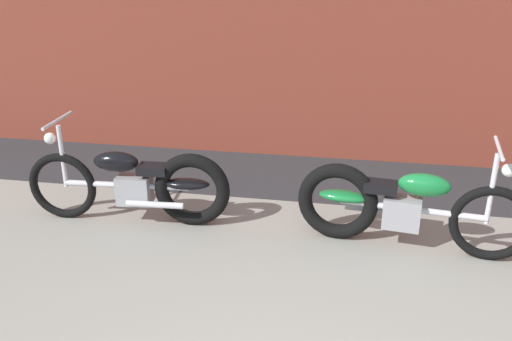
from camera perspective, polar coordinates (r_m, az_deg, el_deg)
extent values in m
cube|color=gray|center=(4.22, 6.30, -13.46)|extent=(36.00, 3.50, 0.01)
torus|color=black|center=(5.61, -19.81, -1.56)|extent=(0.68, 0.12, 0.68)
torus|color=black|center=(5.16, -6.78, -2.04)|extent=(0.74, 0.18, 0.73)
cylinder|color=silver|center=(5.34, -13.59, -1.53)|extent=(1.24, 0.14, 0.06)
cube|color=#99999E|center=(5.33, -12.75, -1.97)|extent=(0.33, 0.24, 0.28)
ellipsoid|color=black|center=(5.28, -14.63, 0.91)|extent=(0.45, 0.22, 0.20)
ellipsoid|color=black|center=(5.15, -7.35, -1.40)|extent=(0.45, 0.21, 0.10)
cube|color=black|center=(5.19, -10.85, 0.15)|extent=(0.29, 0.22, 0.08)
cylinder|color=silver|center=(5.48, -19.84, 1.41)|extent=(0.05, 0.05, 0.62)
cylinder|color=silver|center=(5.38, -20.31, 5.01)|extent=(0.07, 0.58, 0.03)
sphere|color=white|center=(5.47, -21.01, 3.21)|extent=(0.11, 0.11, 0.11)
cylinder|color=silver|center=(5.16, -10.68, -3.58)|extent=(0.55, 0.10, 0.06)
torus|color=black|center=(4.95, 23.66, -5.19)|extent=(0.68, 0.16, 0.68)
torus|color=black|center=(4.94, 8.63, -3.27)|extent=(0.74, 0.22, 0.73)
cylinder|color=silver|center=(4.89, 16.18, -3.98)|extent=(1.23, 0.21, 0.06)
cube|color=#99999E|center=(4.91, 15.20, -4.30)|extent=(0.34, 0.26, 0.28)
ellipsoid|color=#197A38|center=(4.80, 17.42, -1.48)|extent=(0.46, 0.24, 0.20)
ellipsoid|color=#197A38|center=(4.91, 9.24, -2.70)|extent=(0.46, 0.23, 0.10)
cube|color=black|center=(4.83, 13.09, -1.67)|extent=(0.30, 0.23, 0.08)
cylinder|color=silver|center=(4.83, 23.73, -1.83)|extent=(0.05, 0.05, 0.62)
cylinder|color=silver|center=(4.71, 24.37, 2.20)|extent=(0.10, 0.58, 0.03)
sphere|color=white|center=(4.78, 25.23, 0.03)|extent=(0.11, 0.11, 0.11)
cylinder|color=silver|center=(5.09, 12.52, -4.10)|extent=(0.55, 0.13, 0.06)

